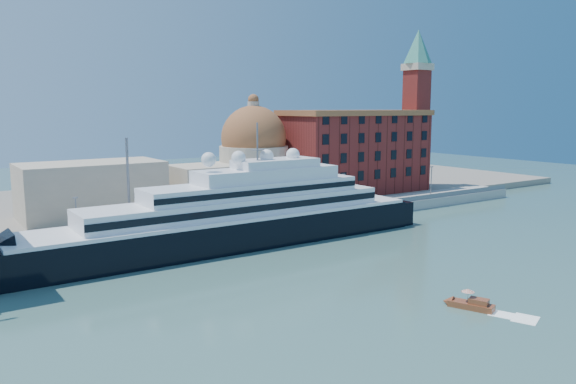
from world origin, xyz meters
TOP-DOWN VIEW (x-y plane):
  - ground at (0.00, 0.00)m, footprint 400.00×400.00m
  - quay at (0.00, 34.00)m, footprint 180.00×10.00m
  - land at (0.00, 75.00)m, footprint 260.00×72.00m
  - quay_fence at (0.00, 29.50)m, footprint 180.00×0.10m
  - superyacht at (-6.79, 23.00)m, footprint 90.52×12.55m
  - service_barge at (-41.56, 20.21)m, footprint 12.87×4.88m
  - water_taxi at (5.75, -24.08)m, footprint 3.91×6.02m
  - warehouse at (52.00, 52.00)m, footprint 43.00×19.00m
  - campanile at (76.00, 52.00)m, footprint 8.40×8.40m
  - church at (6.39, 57.72)m, footprint 66.00×18.00m
  - lamp_posts at (-12.67, 32.27)m, footprint 120.80×2.40m

SIDE VIEW (x-z plane):
  - ground at x=0.00m, z-range 0.00..0.00m
  - water_taxi at x=5.75m, z-range -0.71..2.01m
  - service_barge at x=-41.56m, z-range -0.61..2.24m
  - land at x=0.00m, z-range 0.00..2.00m
  - quay at x=0.00m, z-range 0.00..2.50m
  - quay_fence at x=0.00m, z-range 2.50..3.70m
  - superyacht at x=-6.79m, z-range -8.86..18.20m
  - lamp_posts at x=-12.67m, z-range 0.84..18.84m
  - church at x=6.39m, z-range -1.84..23.66m
  - warehouse at x=52.00m, z-range 2.16..25.41m
  - campanile at x=76.00m, z-range 5.26..52.26m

